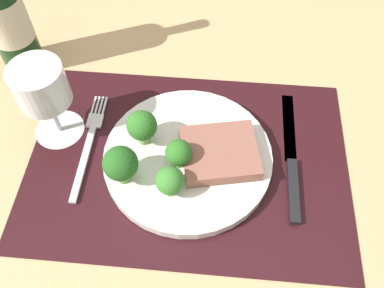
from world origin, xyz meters
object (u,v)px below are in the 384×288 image
Objects in this scene: plate at (188,157)px; wine_bottle at (2,11)px; fork at (89,144)px; steak at (220,150)px; wine_glass at (42,90)px; knife at (292,164)px.

wine_bottle is (-30.38, 17.81, 10.05)cm from plate.
plate is 1.28× the size of fork.
wine_bottle is (-15.11, 16.38, 10.60)cm from fork.
steak reaches higher than plate.
wine_bottle is 2.38× the size of wine_glass.
knife is 49.94cm from wine_bottle.
fork is 30.56cm from knife.
plate is 1.07× the size of knife.
wine_bottle is 17.11cm from wine_glass.
plate is 0.78× the size of wine_bottle.
wine_bottle is (-35.00, 17.34, 8.24)cm from steak.
fork is at bearing 177.33° from knife.
wine_glass is at bearing 172.12° from steak.
steak reaches higher than fork.
wine_bottle is at bearing 125.50° from wine_glass.
plate is 15.35cm from fork.
steak is 26.18cm from wine_glass.
plate is at bearing -174.19° from steak.
wine_glass is at bearing 169.11° from plate.
wine_glass reaches higher than steak.
fork is 10.62cm from wine_glass.
wine_bottle reaches higher than wine_glass.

